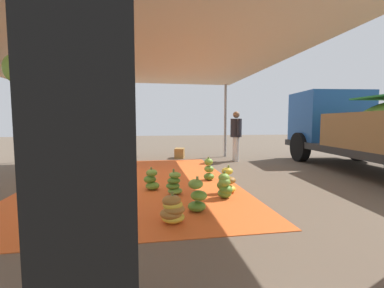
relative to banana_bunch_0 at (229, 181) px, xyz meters
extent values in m
plane|color=brown|center=(-1.29, 1.17, -0.23)|extent=(40.00, 40.00, 0.00)
cube|color=#E05B23|center=(-1.29, -1.83, -0.23)|extent=(6.26, 4.42, 0.01)
cylinder|color=#9EA0A5|center=(-5.09, -5.13, 1.18)|extent=(0.10, 0.10, 2.82)
cylinder|color=#9EA0A5|center=(-5.09, 1.47, 1.18)|extent=(0.10, 0.10, 2.82)
cube|color=beige|center=(-1.29, -1.83, 2.62)|extent=(8.00, 7.00, 0.06)
cylinder|color=#4C422D|center=(0.79, -3.31, 2.32)|extent=(0.01, 0.01, 0.53)
ellipsoid|color=#75A83D|center=(0.79, -3.31, 1.86)|extent=(0.24, 0.24, 0.36)
ellipsoid|color=gold|center=(0.00, 0.01, -0.15)|extent=(0.37, 0.37, 0.14)
ellipsoid|color=#996628|center=(0.02, 0.01, 0.02)|extent=(0.34, 0.34, 0.14)
ellipsoid|color=gold|center=(-0.02, -0.02, 0.19)|extent=(0.25, 0.25, 0.14)
cylinder|color=olive|center=(-0.01, 0.00, 0.25)|extent=(0.04, 0.04, 0.12)
ellipsoid|color=#518428|center=(-2.03, -3.64, -0.13)|extent=(0.26, 0.26, 0.18)
ellipsoid|color=#75A83D|center=(-2.04, -3.59, -0.02)|extent=(0.25, 0.25, 0.18)
ellipsoid|color=#75A83D|center=(-2.09, -3.63, 0.08)|extent=(0.32, 0.32, 0.18)
ellipsoid|color=#477523|center=(-2.07, -3.63, 0.19)|extent=(0.22, 0.22, 0.18)
cylinder|color=olive|center=(-2.06, -3.62, 0.25)|extent=(0.04, 0.04, 0.12)
ellipsoid|color=#6B9E38|center=(-0.87, -2.46, -0.16)|extent=(0.33, 0.33, 0.12)
ellipsoid|color=#6B9E38|center=(-0.85, -2.45, -0.06)|extent=(0.23, 0.23, 0.12)
ellipsoid|color=#60932D|center=(-0.89, -2.41, 0.03)|extent=(0.30, 0.30, 0.12)
ellipsoid|color=#75A83D|center=(-0.85, -2.45, 0.13)|extent=(0.23, 0.23, 0.12)
ellipsoid|color=#6B9E38|center=(-0.85, -2.42, 0.22)|extent=(0.26, 0.26, 0.12)
cylinder|color=olive|center=(-0.87, -2.44, 0.28)|extent=(0.04, 0.04, 0.12)
ellipsoid|color=#75A83D|center=(-0.06, -1.03, -0.16)|extent=(0.37, 0.37, 0.12)
ellipsoid|color=#518428|center=(-0.05, -1.07, -0.06)|extent=(0.36, 0.36, 0.12)
ellipsoid|color=#477523|center=(-0.04, -1.05, 0.04)|extent=(0.29, 0.29, 0.12)
ellipsoid|color=#6B9E38|center=(-0.08, -1.03, 0.14)|extent=(0.25, 0.25, 0.12)
cylinder|color=olive|center=(-0.06, -1.06, 0.20)|extent=(0.04, 0.04, 0.12)
ellipsoid|color=#6B9E38|center=(-3.21, -2.92, -0.14)|extent=(0.28, 0.28, 0.16)
ellipsoid|color=#60932D|center=(-3.19, -2.95, -0.09)|extent=(0.27, 0.27, 0.16)
ellipsoid|color=#518428|center=(-3.20, -2.93, -0.03)|extent=(0.27, 0.27, 0.16)
ellipsoid|color=#60932D|center=(-3.22, -2.94, 0.03)|extent=(0.31, 0.31, 0.16)
ellipsoid|color=#518428|center=(-3.20, -2.94, 0.09)|extent=(0.28, 0.28, 0.16)
cylinder|color=olive|center=(-3.22, -2.93, 0.15)|extent=(0.04, 0.04, 0.12)
ellipsoid|color=#477523|center=(-1.12, -3.64, -0.15)|extent=(0.37, 0.37, 0.14)
ellipsoid|color=#477523|center=(-1.15, -3.61, -0.08)|extent=(0.39, 0.39, 0.14)
ellipsoid|color=#477523|center=(-1.15, -3.64, 0.00)|extent=(0.36, 0.36, 0.14)
ellipsoid|color=#75A83D|center=(-1.14, -3.66, 0.08)|extent=(0.34, 0.34, 0.14)
cylinder|color=olive|center=(-1.15, -3.64, 0.14)|extent=(0.04, 0.04, 0.12)
ellipsoid|color=gold|center=(-4.02, -2.49, -0.14)|extent=(0.40, 0.40, 0.17)
ellipsoid|color=gold|center=(-4.02, -2.49, -0.04)|extent=(0.34, 0.34, 0.17)
ellipsoid|color=gold|center=(-4.01, -2.46, 0.05)|extent=(0.39, 0.39, 0.17)
ellipsoid|color=#996628|center=(-4.01, -2.50, 0.15)|extent=(0.34, 0.34, 0.17)
ellipsoid|color=#996628|center=(-4.04, -2.50, 0.24)|extent=(0.35, 0.35, 0.17)
cylinder|color=olive|center=(-4.04, -2.49, 0.30)|extent=(0.04, 0.04, 0.12)
ellipsoid|color=gold|center=(1.31, -1.20, -0.15)|extent=(0.42, 0.42, 0.15)
ellipsoid|color=#996628|center=(1.33, -1.23, -0.09)|extent=(0.36, 0.36, 0.15)
ellipsoid|color=#996628|center=(1.33, -1.18, -0.03)|extent=(0.33, 0.33, 0.15)
ellipsoid|color=gold|center=(1.31, -1.20, 0.02)|extent=(0.38, 0.38, 0.15)
ellipsoid|color=#996628|center=(1.31, -1.21, 0.08)|extent=(0.26, 0.26, 0.15)
cylinder|color=olive|center=(1.31, -1.20, 0.14)|extent=(0.04, 0.04, 0.12)
ellipsoid|color=#6B9E38|center=(-2.64, -3.25, -0.13)|extent=(0.37, 0.37, 0.17)
ellipsoid|color=#60932D|center=(-2.65, -3.29, -0.05)|extent=(0.44, 0.44, 0.17)
ellipsoid|color=#60932D|center=(-2.65, -3.23, 0.04)|extent=(0.39, 0.39, 0.17)
ellipsoid|color=#6B9E38|center=(-2.65, -3.27, 0.13)|extent=(0.40, 0.40, 0.17)
ellipsoid|color=#6B9E38|center=(-2.65, -3.25, 0.21)|extent=(0.34, 0.34, 0.17)
cylinder|color=olive|center=(-2.63, -3.26, 0.27)|extent=(0.04, 0.04, 0.12)
ellipsoid|color=#518428|center=(0.93, -0.80, -0.15)|extent=(0.34, 0.34, 0.15)
ellipsoid|color=#60932D|center=(0.96, -0.77, 0.03)|extent=(0.34, 0.34, 0.15)
ellipsoid|color=#6B9E38|center=(0.93, -0.82, 0.20)|extent=(0.30, 0.30, 0.15)
cylinder|color=olive|center=(0.96, -0.80, 0.26)|extent=(0.04, 0.04, 0.12)
ellipsoid|color=#518428|center=(-1.10, -0.13, -0.14)|extent=(0.27, 0.27, 0.16)
ellipsoid|color=#6B9E38|center=(-1.14, -0.12, 0.03)|extent=(0.32, 0.32, 0.16)
ellipsoid|color=#75A83D|center=(-1.14, -0.13, 0.21)|extent=(0.28, 0.28, 0.16)
cylinder|color=olive|center=(-1.12, -0.14, 0.27)|extent=(0.04, 0.04, 0.12)
ellipsoid|color=#60932D|center=(-0.46, -1.45, -0.14)|extent=(0.30, 0.30, 0.15)
ellipsoid|color=#518428|center=(-0.49, -1.50, -0.02)|extent=(0.28, 0.28, 0.15)
ellipsoid|color=#6B9E38|center=(-0.50, -1.46, 0.11)|extent=(0.28, 0.28, 0.15)
cylinder|color=olive|center=(-0.47, -1.47, 0.17)|extent=(0.04, 0.04, 0.12)
ellipsoid|color=#477523|center=(-4.14, -3.57, -0.13)|extent=(0.31, 0.31, 0.17)
ellipsoid|color=#477523|center=(-4.12, -3.56, -0.08)|extent=(0.36, 0.36, 0.17)
ellipsoid|color=#518428|center=(-4.15, -3.58, -0.02)|extent=(0.28, 0.28, 0.17)
ellipsoid|color=#518428|center=(-4.16, -3.61, 0.03)|extent=(0.25, 0.25, 0.17)
ellipsoid|color=#6B9E38|center=(-4.17, -3.57, 0.09)|extent=(0.30, 0.30, 0.17)
cylinder|color=olive|center=(-4.15, -3.58, 0.15)|extent=(0.04, 0.04, 0.12)
ellipsoid|color=#518428|center=(0.33, -0.18, -0.14)|extent=(0.34, 0.34, 0.17)
ellipsoid|color=#518428|center=(0.36, -0.17, -0.07)|extent=(0.30, 0.30, 0.17)
ellipsoid|color=#518428|center=(0.31, -0.20, 0.00)|extent=(0.24, 0.24, 0.17)
ellipsoid|color=#6B9E38|center=(0.36, -0.19, 0.07)|extent=(0.30, 0.30, 0.17)
ellipsoid|color=#75A83D|center=(0.33, -0.19, 0.14)|extent=(0.29, 0.29, 0.17)
cylinder|color=olive|center=(0.33, -0.18, 0.20)|extent=(0.04, 0.04, 0.12)
cube|color=#2D2D2D|center=(-1.23, 4.53, 0.37)|extent=(6.54, 2.99, 0.20)
cube|color=#1E4C93|center=(-3.50, 4.76, 1.32)|extent=(1.99, 2.33, 1.70)
cube|color=#232D38|center=(-4.39, 4.86, 1.66)|extent=(0.22, 1.87, 0.75)
cube|color=olive|center=(-0.16, 3.28, 0.92)|extent=(3.91, 0.49, 0.90)
cylinder|color=black|center=(-3.48, 3.68, 0.27)|extent=(1.02, 0.38, 1.00)
cylinder|color=black|center=(-3.26, 5.82, 0.27)|extent=(1.02, 0.38, 1.00)
cylinder|color=silver|center=(-3.99, 1.49, 0.19)|extent=(0.16, 0.16, 0.85)
cylinder|color=silver|center=(-3.80, 1.49, 0.19)|extent=(0.16, 0.16, 0.85)
cylinder|color=#26262D|center=(-3.90, 1.49, 0.93)|extent=(0.39, 0.39, 0.63)
cylinder|color=#26262D|center=(-4.15, 1.49, 0.97)|extent=(0.12, 0.12, 0.56)
cylinder|color=#26262D|center=(-3.64, 1.49, 0.97)|extent=(0.12, 0.12, 0.56)
sphere|color=#936B4C|center=(-3.90, 1.49, 1.39)|extent=(0.23, 0.23, 0.23)
cube|color=black|center=(3.30, -1.83, 0.86)|extent=(0.61, 0.53, 0.78)
cylinder|color=#383838|center=(3.30, -2.07, 0.86)|extent=(0.35, 0.06, 0.35)
cube|color=black|center=(3.30, -1.83, 1.65)|extent=(0.61, 0.53, 0.80)
cylinder|color=#383838|center=(3.30, -2.07, 1.65)|extent=(0.35, 0.06, 0.35)
cube|color=olive|center=(-4.98, -0.36, -0.04)|extent=(0.61, 0.45, 0.37)
camera|label=1|loc=(4.70, -1.51, 1.14)|focal=24.15mm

